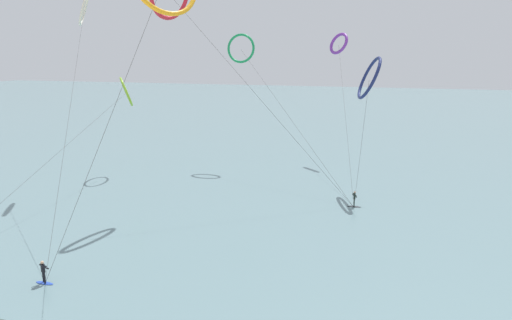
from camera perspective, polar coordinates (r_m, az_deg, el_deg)
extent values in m
cube|color=slate|center=(120.54, 11.40, 5.60)|extent=(400.00, 200.00, 0.08)
ellipsoid|color=#2647B7|center=(35.92, -25.09, -13.86)|extent=(1.40, 0.40, 0.06)
cylinder|color=black|center=(35.86, -25.24, -13.16)|extent=(0.12, 0.12, 0.80)
cylinder|color=black|center=(35.61, -25.09, -13.33)|extent=(0.12, 0.12, 0.80)
cube|color=black|center=(35.44, -25.28, -12.21)|extent=(0.38, 0.34, 0.62)
sphere|color=tan|center=(35.27, -25.35, -11.59)|extent=(0.22, 0.22, 0.22)
cylinder|color=black|center=(35.69, -25.27, -11.94)|extent=(0.34, 0.48, 0.39)
cylinder|color=black|center=(35.30, -25.04, -12.19)|extent=(0.34, 0.48, 0.39)
ellipsoid|color=black|center=(48.62, 12.25, -5.75)|extent=(1.40, 0.40, 0.06)
cylinder|color=#1E2823|center=(48.62, 12.27, -5.22)|extent=(0.12, 0.12, 0.80)
cylinder|color=#1E2823|center=(48.36, 12.27, -5.32)|extent=(0.12, 0.12, 0.80)
cube|color=#1E2823|center=(48.27, 12.31, -4.47)|extent=(0.22, 0.33, 0.62)
sphere|color=tan|center=(48.14, 12.34, -3.99)|extent=(0.22, 0.22, 0.22)
cylinder|color=#1E2823|center=(48.58, 12.33, -4.29)|extent=(0.51, 0.12, 0.39)
cylinder|color=#1E2823|center=(48.16, 12.32, -4.45)|extent=(0.51, 0.12, 0.39)
torus|color=silver|center=(58.34, -20.86, 17.38)|extent=(3.45, 4.16, 3.88)
cylinder|color=#3F3F3F|center=(45.48, -22.48, 5.41)|extent=(12.10, 23.50, 20.58)
torus|color=purple|center=(70.08, 10.39, 14.25)|extent=(3.74, 3.56, 3.28)
cylinder|color=#3F3F3F|center=(58.49, 11.15, 5.92)|extent=(4.85, 23.73, 16.91)
cylinder|color=#3F3F3F|center=(32.25, -18.84, 2.58)|extent=(7.75, 4.92, 20.29)
torus|color=navy|center=(53.56, 14.08, 9.99)|extent=(3.62, 5.61, 4.91)
cylinder|color=#3F3F3F|center=(50.63, 13.20, 2.35)|extent=(0.53, 7.52, 12.83)
torus|color=#8CC62D|center=(62.40, -16.04, 8.27)|extent=(3.57, 4.18, 3.86)
cylinder|color=#3F3F3F|center=(50.19, -24.41, 0.13)|extent=(1.51, 31.51, 10.67)
torus|color=#199351|center=(65.25, -1.91, 13.88)|extent=(4.12, 0.95, 4.10)
cylinder|color=#3F3F3F|center=(55.73, 4.21, 5.42)|extent=(17.59, 16.11, 16.23)
cylinder|color=#3F3F3F|center=(46.37, 1.07, 7.05)|extent=(18.76, 2.94, 21.37)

